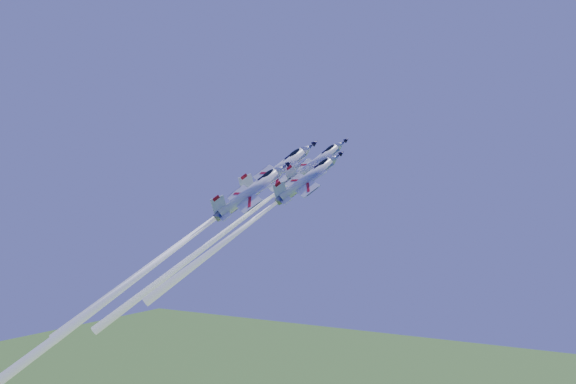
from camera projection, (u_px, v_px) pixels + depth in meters
The scene contains 4 objects.
jet_lead at pixel (232, 226), 113.31m from camera, with size 26.62×33.13×37.94m.
jet_left at pixel (197, 231), 117.29m from camera, with size 29.15×35.37×40.39m.
jet_right at pixel (253, 220), 108.33m from camera, with size 21.29×25.09×28.56m.
jet_slot at pixel (152, 266), 108.78m from camera, with size 30.42×37.61×43.04m.
Camera 1 is at (59.08, -100.05, 86.13)m, focal length 40.00 mm.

